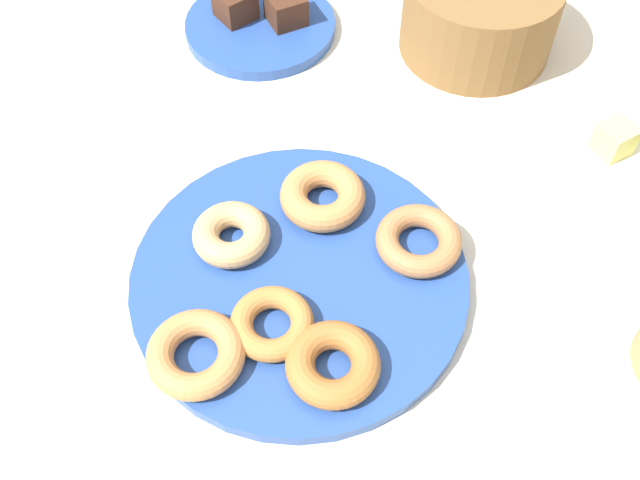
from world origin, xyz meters
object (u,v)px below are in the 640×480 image
donut_1 (323,196)px  basket (479,14)px  donut_plate (300,279)px  melon_chunk_left (615,139)px  donut_3 (231,235)px  cake_plate (260,26)px  brownie_far (286,9)px  donut_4 (419,241)px  fruit_bowl (627,172)px  donut_2 (272,323)px  donut_5 (196,354)px  donut_0 (333,364)px  brownie_near (235,4)px

donut_1 → basket: bearing=98.9°
donut_plate → melon_chunk_left: bearing=68.8°
basket → donut_3: bearing=-87.3°
cake_plate → brownie_far: size_ratio=4.40×
donut_1 → donut_4: (0.11, 0.03, -0.00)m
donut_4 → fruit_bowl: size_ratio=0.55×
donut_1 → donut_2: bearing=-63.2°
donut_3 → fruit_bowl: size_ratio=0.49×
donut_plate → donut_2: (0.03, -0.06, 0.02)m
donut_2 → donut_4: bearing=77.6°
donut_1 → fruit_bowl: bearing=52.1°
brownie_far → donut_4: bearing=-24.1°
fruit_bowl → donut_3: bearing=-123.1°
donut_4 → donut_plate: bearing=-120.3°
donut_2 → donut_5: bearing=-109.7°
donut_1 → fruit_bowl: size_ratio=0.56×
brownie_far → donut_5: bearing=-53.6°
donut_0 → fruit_bowl: size_ratio=0.54×
donut_2 → cake_plate: 0.47m
donut_plate → brownie_far: bearing=137.7°
brownie_far → donut_3: bearing=-53.0°
cake_plate → brownie_near: size_ratio=4.40×
fruit_bowl → donut_4: bearing=-112.7°
basket → fruit_bowl: (0.27, -0.07, -0.04)m
donut_1 → melon_chunk_left: bearing=56.1°
donut_1 → donut_5: donut_1 is taller
donut_4 → cake_plate: donut_4 is taller
fruit_bowl → donut_1: bearing=-127.9°
brownie_far → melon_chunk_left: bearing=10.8°
donut_0 → melon_chunk_left: 0.41m
cake_plate → basket: basket is taller
brownie_far → cake_plate: bearing=-135.0°
brownie_far → basket: (0.20, 0.15, 0.02)m
donut_2 → cake_plate: donut_2 is taller
donut_5 → melon_chunk_left: melon_chunk_left is taller
donut_2 → donut_4: size_ratio=0.91×
donut_5 → donut_2: bearing=70.3°
donut_plate → donut_5: bearing=-89.8°
donut_2 → basket: (-0.13, 0.48, 0.02)m
brownie_far → basket: bearing=36.8°
donut_3 → melon_chunk_left: 0.43m
brownie_near → brownie_far: (0.06, 0.04, 0.00)m
donut_4 → basket: 0.35m
donut_0 → brownie_far: 0.51m
donut_3 → donut_5: size_ratio=0.87×
donut_3 → cake_plate: size_ratio=0.40×
cake_plate → fruit_bowl: 0.50m
donut_plate → basket: basket is taller
basket → melon_chunk_left: basket is taller
donut_4 → brownie_far: 0.40m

